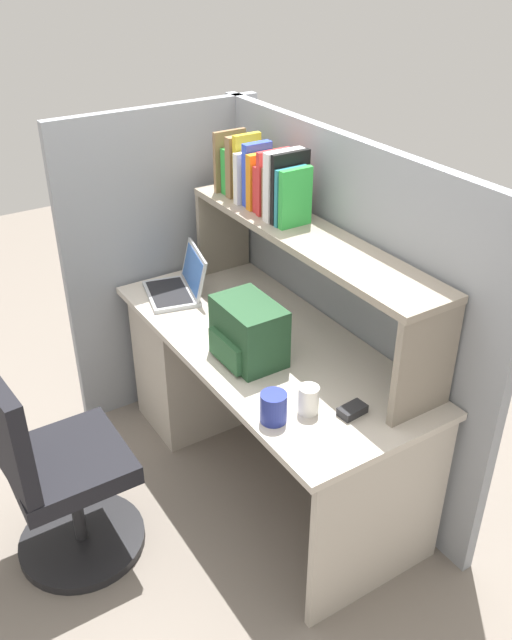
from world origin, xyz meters
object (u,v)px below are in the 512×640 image
object	(u,v)px
computer_mouse	(352,410)
laptop	(179,285)
snack_canister	(274,407)
backpack	(248,332)
office_chair	(57,480)
paper_cup	(309,400)

from	to	relation	value
computer_mouse	laptop	bearing A→B (deg)	-179.58
snack_canister	laptop	bearing A→B (deg)	171.86
backpack	computer_mouse	size ratio (longest dim) A/B	2.88
snack_canister	office_chair	size ratio (longest dim) A/B	0.12
backpack	snack_canister	size ratio (longest dim) A/B	2.62
computer_mouse	snack_canister	size ratio (longest dim) A/B	0.91
laptop	paper_cup	bearing A→B (deg)	-0.72
paper_cup	computer_mouse	bearing A→B (deg)	52.97
laptop	snack_canister	world-z (taller)	laptop
paper_cup	snack_canister	distance (m)	0.14
computer_mouse	snack_canister	world-z (taller)	snack_canister
backpack	paper_cup	bearing A→B (deg)	-0.09
paper_cup	office_chair	size ratio (longest dim) A/B	0.12
laptop	snack_canister	xyz separation A→B (m)	(1.03, -0.15, 0.01)
computer_mouse	office_chair	bearing A→B (deg)	-128.34
laptop	computer_mouse	xyz separation A→B (m)	(1.15, 0.11, -0.03)
backpack	paper_cup	world-z (taller)	backpack
laptop	backpack	distance (m)	0.64
paper_cup	snack_canister	world-z (taller)	snack_canister
paper_cup	snack_canister	xyz separation A→B (m)	(-0.03, -0.13, 0.00)
paper_cup	laptop	bearing A→B (deg)	179.28
snack_canister	office_chair	bearing A→B (deg)	-125.89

